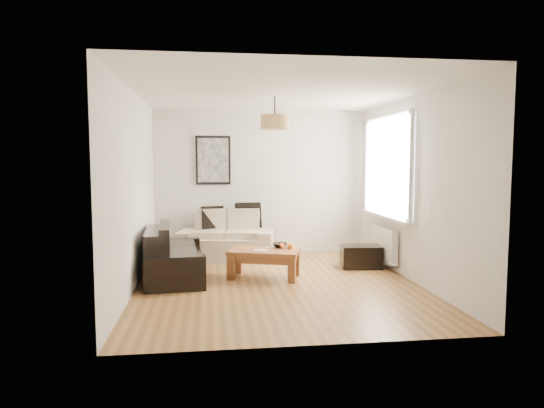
{
  "coord_description": "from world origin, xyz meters",
  "views": [
    {
      "loc": [
        -0.91,
        -6.43,
        1.68
      ],
      "look_at": [
        0.0,
        0.6,
        1.05
      ],
      "focal_mm": 31.72,
      "sensor_mm": 36.0,
      "label": 1
    }
  ],
  "objects": [
    {
      "name": "cushion_right",
      "position": [
        -0.24,
        1.97,
        0.73
      ],
      "size": [
        0.46,
        0.18,
        0.45
      ],
      "primitive_type": "cube",
      "rotation": [
        0.0,
        0.0,
        0.1
      ],
      "color": "black",
      "rests_on": "loveseat_cream"
    },
    {
      "name": "ottoman",
      "position": [
        1.45,
        0.82,
        0.18
      ],
      "size": [
        0.66,
        0.46,
        0.35
      ],
      "primitive_type": "cube",
      "rotation": [
        0.0,
        0.0,
        -0.11
      ],
      "color": "black",
      "rests_on": "floor"
    },
    {
      "name": "radiator",
      "position": [
        1.82,
        0.8,
        0.38
      ],
      "size": [
        0.1,
        0.9,
        0.52
      ],
      "primitive_type": "cube",
      "color": "white",
      "rests_on": "wall_right"
    },
    {
      "name": "ceiling",
      "position": [
        0.0,
        0.0,
        2.6
      ],
      "size": [
        3.8,
        4.5,
        0.0
      ],
      "primitive_type": null,
      "color": "white",
      "rests_on": "floor"
    },
    {
      "name": "poster",
      "position": [
        -0.85,
        2.22,
        1.7
      ],
      "size": [
        0.62,
        0.04,
        0.87
      ],
      "primitive_type": null,
      "color": "black",
      "rests_on": "wall_back"
    },
    {
      "name": "loveseat_cream",
      "position": [
        -0.64,
        1.78,
        0.39
      ],
      "size": [
        1.71,
        1.12,
        0.79
      ],
      "primitive_type": null,
      "rotation": [
        0.0,
        0.0,
        -0.17
      ],
      "color": "#C2B79C",
      "rests_on": "floor"
    },
    {
      "name": "wall_right",
      "position": [
        1.9,
        0.0,
        1.3
      ],
      "size": [
        0.04,
        4.5,
        2.6
      ],
      "primitive_type": null,
      "color": "silver",
      "rests_on": "floor"
    },
    {
      "name": "orange_b",
      "position": [
        0.24,
        0.39,
        0.45
      ],
      "size": [
        0.11,
        0.11,
        0.09
      ],
      "primitive_type": "sphere",
      "rotation": [
        0.0,
        0.0,
        -0.3
      ],
      "color": "orange",
      "rests_on": "fruit_bowl"
    },
    {
      "name": "wall_back",
      "position": [
        0.0,
        2.25,
        1.3
      ],
      "size": [
        3.8,
        0.04,
        2.6
      ],
      "primitive_type": null,
      "color": "silver",
      "rests_on": "floor"
    },
    {
      "name": "papers",
      "position": [
        -0.2,
        0.32,
        0.41
      ],
      "size": [
        0.2,
        0.15,
        0.01
      ],
      "primitive_type": "cube",
      "rotation": [
        0.0,
        0.0,
        -0.13
      ],
      "color": "silver",
      "rests_on": "coffee_table"
    },
    {
      "name": "orange_a",
      "position": [
        0.13,
        0.41,
        0.45
      ],
      "size": [
        0.07,
        0.07,
        0.06
      ],
      "primitive_type": "sphere",
      "rotation": [
        0.0,
        0.0,
        -0.22
      ],
      "color": "orange",
      "rests_on": "fruit_bowl"
    },
    {
      "name": "window_bay",
      "position": [
        1.86,
        0.8,
        1.6
      ],
      "size": [
        0.14,
        1.9,
        1.6
      ],
      "primitive_type": null,
      "color": "white",
      "rests_on": "wall_right"
    },
    {
      "name": "floor",
      "position": [
        0.0,
        0.0,
        0.0
      ],
      "size": [
        4.5,
        4.5,
        0.0
      ],
      "primitive_type": "plane",
      "color": "brown",
      "rests_on": "ground"
    },
    {
      "name": "sofa_leather",
      "position": [
        -1.43,
        0.51,
        0.35
      ],
      "size": [
        0.92,
        1.69,
        0.71
      ],
      "primitive_type": null,
      "rotation": [
        0.0,
        0.0,
        1.65
      ],
      "color": "black",
      "rests_on": "floor"
    },
    {
      "name": "coffee_table",
      "position": [
        -0.15,
        0.35,
        0.2
      ],
      "size": [
        1.12,
        0.84,
        0.41
      ],
      "primitive_type": null,
      "rotation": [
        0.0,
        0.0,
        -0.32
      ],
      "color": "brown",
      "rests_on": "floor"
    },
    {
      "name": "fruit_bowl",
      "position": [
        0.11,
        0.56,
        0.44
      ],
      "size": [
        0.24,
        0.24,
        0.06
      ],
      "primitive_type": "imported",
      "rotation": [
        0.0,
        0.0,
        -0.01
      ],
      "color": "black",
      "rests_on": "coffee_table"
    },
    {
      "name": "pendant_shade",
      "position": [
        0.0,
        0.3,
        2.23
      ],
      "size": [
        0.4,
        0.4,
        0.2
      ],
      "primitive_type": "cylinder",
      "color": "tan",
      "rests_on": "ceiling"
    },
    {
      "name": "wall_left",
      "position": [
        -1.9,
        0.0,
        1.3
      ],
      "size": [
        0.04,
        4.5,
        2.6
      ],
      "primitive_type": null,
      "color": "silver",
      "rests_on": "floor"
    },
    {
      "name": "orange_c",
      "position": [
        0.13,
        0.44,
        0.45
      ],
      "size": [
        0.08,
        0.08,
        0.07
      ],
      "primitive_type": "sphere",
      "rotation": [
        0.0,
        0.0,
        0.17
      ],
      "color": "#FF5615",
      "rests_on": "fruit_bowl"
    },
    {
      "name": "wall_front",
      "position": [
        0.0,
        -2.25,
        1.3
      ],
      "size": [
        3.8,
        0.04,
        2.6
      ],
      "primitive_type": null,
      "color": "silver",
      "rests_on": "floor"
    },
    {
      "name": "cushion_left",
      "position": [
        -0.87,
        1.97,
        0.7
      ],
      "size": [
        0.4,
        0.18,
        0.39
      ],
      "primitive_type": "cube",
      "rotation": [
        0.0,
        0.0,
        0.17
      ],
      "color": "black",
      "rests_on": "loveseat_cream"
    }
  ]
}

